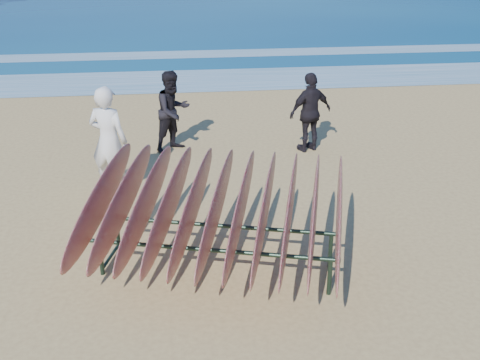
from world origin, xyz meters
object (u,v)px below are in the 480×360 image
Objects in this scene: surfboard_rack at (216,210)px; person_dark_a at (173,111)px; person_dark_b at (310,112)px; person_white at (109,140)px.

person_dark_a is at bearing 111.51° from surfboard_rack.
surfboard_rack is 4.77m from person_dark_b.
person_dark_b is at bearing 78.13° from surfboard_rack.
person_white is (-1.59, 2.71, 0.02)m from surfboard_rack.
person_dark_a is 2.70m from person_dark_b.
person_white reaches higher than surfboard_rack.
person_white is at bearing 135.54° from surfboard_rack.
person_white is at bearing 0.62° from person_dark_b.
person_dark_b is at bearing -44.70° from person_dark_a.
person_white is 4.06m from person_dark_b.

